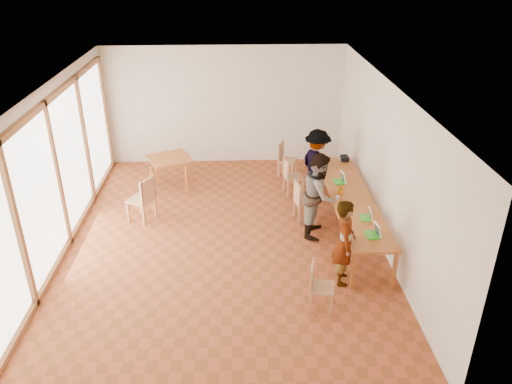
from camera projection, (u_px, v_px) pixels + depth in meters
ground at (224, 240)px, 9.69m from camera, size 8.00×8.00×0.00m
wall_back at (225, 106)px, 12.60m from camera, size 6.00×0.10×3.00m
wall_front at (213, 317)px, 5.44m from camera, size 6.00×0.10×3.00m
wall_right at (385, 167)px, 9.13m from camera, size 0.10×8.00×3.00m
window_wall at (56, 172)px, 8.91m from camera, size 0.10×8.00×3.00m
ceiling at (218, 86)px, 8.35m from camera, size 6.00×8.00×0.04m
communal_table at (351, 198)px, 9.75m from camera, size 0.80×4.00×0.75m
side_table at (170, 161)px, 11.52m from camera, size 0.90×0.90×0.75m
chair_near at (317, 281)px, 7.69m from camera, size 0.45×0.45×0.42m
chair_mid at (301, 198)px, 10.12m from camera, size 0.48×0.48×0.47m
chair_far at (290, 173)px, 11.26m from camera, size 0.47×0.47×0.46m
chair_empty at (284, 155)px, 12.21m from camera, size 0.51×0.51×0.45m
chair_spare at (144, 195)px, 10.09m from camera, size 0.62×0.62×0.53m
person_near at (345, 242)px, 8.18m from camera, size 0.44×0.60×1.52m
person_mid at (319, 195)px, 9.57m from camera, size 0.84×0.96×1.68m
person_far at (317, 164)px, 11.04m from camera, size 0.93×1.17×1.58m
laptop_near at (375, 232)px, 8.37m from camera, size 0.26×0.29×0.23m
laptop_mid at (368, 216)px, 8.89m from camera, size 0.23×0.26×0.20m
laptop_far at (341, 179)px, 10.27m from camera, size 0.27×0.30×0.23m
yellow_mug at (341, 191)px, 9.79m from camera, size 0.17×0.17×0.10m
green_bottle at (326, 164)px, 10.79m from camera, size 0.07×0.07×0.28m
clear_glass at (337, 198)px, 9.54m from camera, size 0.07×0.07×0.09m
condiment_cup at (339, 160)px, 11.29m from camera, size 0.08×0.08×0.06m
pink_phone at (351, 173)px, 10.70m from camera, size 0.05×0.10×0.01m
black_pouch at (345, 158)px, 11.33m from camera, size 0.16×0.26×0.09m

